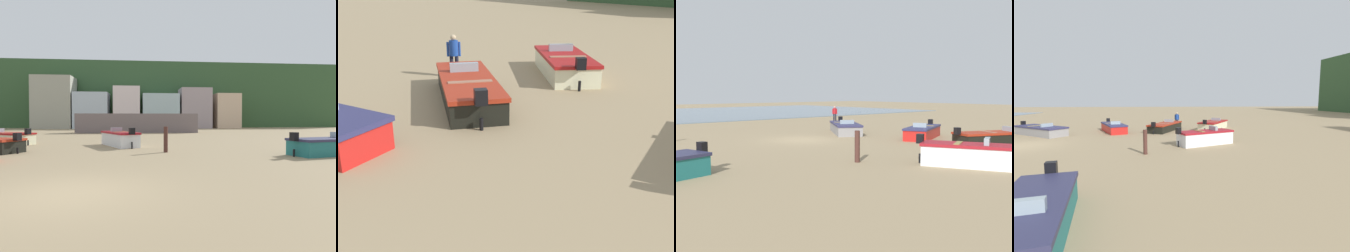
# 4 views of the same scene
# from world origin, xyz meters

# --- Properties ---
(ground_plane) EXTENTS (160.00, 160.00, 0.00)m
(ground_plane) POSITION_xyz_m (0.00, 0.00, 0.00)
(ground_plane) COLOR #96805E
(boat_red_0) EXTENTS (4.85, 3.29, 1.11)m
(boat_red_0) POSITION_xyz_m (-6.49, 4.53, 0.41)
(boat_red_0) COLOR red
(boat_red_0) RESTS_ON ground
(boat_grey_1) EXTENTS (4.37, 5.31, 1.09)m
(boat_grey_1) POSITION_xyz_m (-4.82, -1.26, 0.40)
(boat_grey_1) COLOR gray
(boat_grey_1) RESTS_ON ground
(boat_teal_2) EXTENTS (4.42, 2.46, 1.16)m
(boat_teal_2) POSITION_xyz_m (11.08, 6.35, 0.43)
(boat_teal_2) COLOR #207172
(boat_teal_2) RESTS_ON ground
(boat_cream_4) EXTENTS (4.78, 3.79, 1.14)m
(boat_cream_4) POSITION_xyz_m (-7.84, 14.32, 0.42)
(boat_cream_4) COLOR beige
(boat_cream_4) RESTS_ON ground
(boat_white_5) EXTENTS (2.85, 4.12, 1.26)m
(boat_white_5) POSITION_xyz_m (0.41, 12.08, 0.49)
(boat_white_5) COLOR white
(boat_white_5) RESTS_ON ground
(boat_black_6) EXTENTS (5.27, 3.50, 1.08)m
(boat_black_6) POSITION_xyz_m (-6.97, 9.41, 0.39)
(boat_black_6) COLOR black
(boat_black_6) RESTS_ON ground
(mooring_post_near_water) EXTENTS (0.23, 0.23, 1.38)m
(mooring_post_near_water) POSITION_xyz_m (3.10, 8.25, 0.69)
(mooring_post_near_water) COLOR #472822
(mooring_post_near_water) RESTS_ON ground
(beach_walker_foreground) EXTENTS (0.46, 0.51, 1.62)m
(beach_walker_foreground) POSITION_xyz_m (-10.13, 10.69, 0.95)
(beach_walker_foreground) COLOR #1D1E2D
(beach_walker_foreground) RESTS_ON ground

